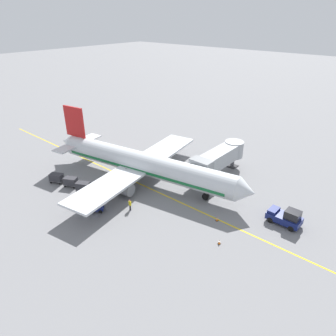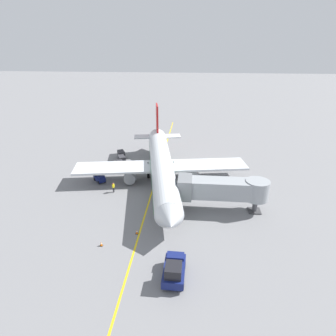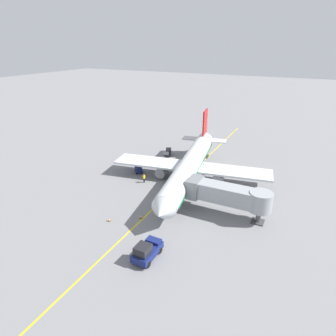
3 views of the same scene
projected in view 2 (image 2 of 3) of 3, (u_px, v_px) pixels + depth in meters
ground_plane at (156, 178)px, 52.93m from camera, size 400.00×400.00×0.00m
gate_lead_in_line at (156, 178)px, 52.93m from camera, size 0.24×80.00×0.01m
parked_airliner at (161, 165)px, 50.24m from camera, size 30.45×37.23×10.63m
jet_bridge at (222, 189)px, 41.47m from camera, size 12.84×3.50×4.98m
pushback_tractor at (174, 270)px, 29.95m from camera, size 2.28×4.43×2.40m
baggage_tug_lead at (100, 178)px, 51.11m from camera, size 2.58×2.65×1.62m
baggage_cart_front at (120, 164)px, 56.23m from camera, size 2.15×2.90×1.58m
baggage_cart_second_in_train at (122, 159)px, 58.87m from camera, size 2.15×2.90×1.58m
baggage_cart_third_in_train at (121, 154)px, 61.59m from camera, size 2.15×2.90×1.58m
ground_crew_wing_walker at (113, 187)px, 47.49m from camera, size 0.31×0.73×1.69m
safety_cone_nose_left at (137, 232)px, 37.34m from camera, size 0.36×0.36×0.59m
safety_cone_nose_right at (101, 244)px, 35.12m from camera, size 0.36×0.36×0.59m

